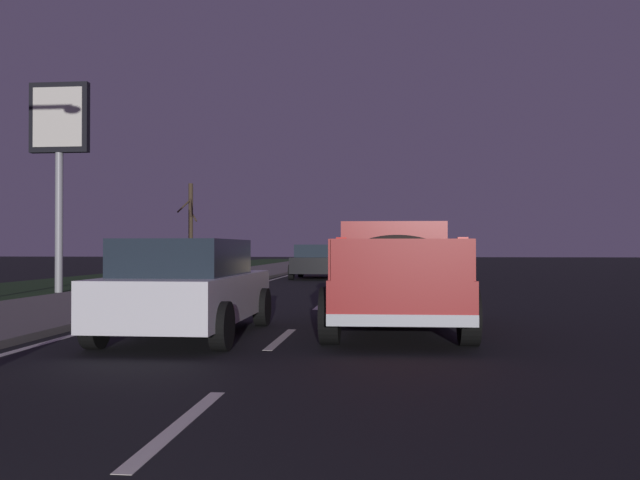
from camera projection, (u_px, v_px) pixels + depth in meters
ground at (349, 281)px, 28.69m from camera, size 144.00×144.00×0.00m
sidewalk_shoulder at (217, 279)px, 29.27m from camera, size 108.00×4.00×0.12m
grass_verge at (106, 280)px, 29.77m from camera, size 108.00×6.00×0.01m
lane_markings at (298, 278)px, 31.29m from camera, size 108.14×3.54×0.01m
pickup_truck at (394, 273)px, 11.69m from camera, size 5.48×2.38×1.87m
sedan_white at (188, 287)px, 10.78m from camera, size 4.40×2.02×1.54m
sedan_tan at (390, 263)px, 27.90m from camera, size 4.42×2.05×1.54m
sedan_red at (330, 258)px, 40.50m from camera, size 4.43×2.07×1.54m
sedan_black at (316, 261)px, 30.94m from camera, size 4.41×2.04×1.54m
gas_price_sign at (59, 135)px, 21.32m from camera, size 0.27×1.90×6.59m
bare_tree_far at (191, 225)px, 41.76m from camera, size 1.40×1.08×5.36m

